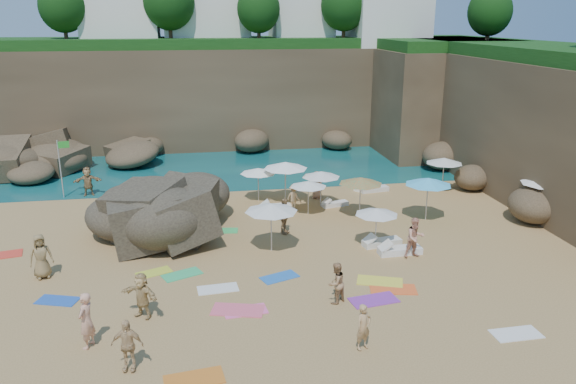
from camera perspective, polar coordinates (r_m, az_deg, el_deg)
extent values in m
plane|color=tan|center=(25.84, -3.29, -6.42)|extent=(120.00, 120.00, 0.00)
plane|color=#0C4751|center=(54.58, -6.84, 6.22)|extent=(120.00, 120.00, 0.00)
cube|color=brown|center=(49.15, -4.33, 9.80)|extent=(44.00, 8.00, 8.00)
cube|color=brown|center=(38.68, 24.48, 6.26)|extent=(8.00, 30.00, 8.00)
cube|color=brown|center=(48.11, 14.59, 9.13)|extent=(10.00, 12.00, 8.00)
cube|color=white|center=(49.84, -16.69, 17.04)|extent=(6.00, 5.00, 5.50)
cube|color=white|center=(50.56, -8.31, 18.12)|extent=(7.00, 6.00, 6.50)
cube|color=white|center=(50.43, 1.32, 17.44)|extent=(5.00, 5.00, 5.00)
cube|color=white|center=(50.31, 10.03, 17.76)|extent=(6.00, 6.00, 6.00)
sphere|color=#11380F|center=(48.48, -21.92, 17.09)|extent=(3.60, 3.60, 3.60)
sphere|color=#11380F|center=(47.57, -12.03, 18.42)|extent=(4.05, 4.05, 4.05)
sphere|color=#11380F|center=(46.85, -3.01, 18.09)|extent=(3.42, 3.42, 3.42)
sphere|color=#11380F|center=(48.18, 5.73, 18.39)|extent=(3.78, 3.78, 3.78)
sphere|color=#11380F|center=(44.99, 19.83, 16.87)|extent=(3.15, 3.15, 3.15)
cylinder|color=white|center=(56.22, -25.78, 8.06)|extent=(0.10, 0.10, 6.00)
cylinder|color=white|center=(55.83, -24.29, 8.20)|extent=(0.10, 0.10, 6.00)
cylinder|color=white|center=(55.47, -22.78, 8.33)|extent=(0.10, 0.10, 6.00)
cylinder|color=silver|center=(36.02, -22.11, 2.16)|extent=(0.07, 0.07, 3.53)
cube|color=green|center=(35.62, -21.84, 4.49)|extent=(0.61, 0.15, 0.40)
cylinder|color=silver|center=(32.10, 3.35, 0.23)|extent=(0.06, 0.06, 1.95)
cone|color=silver|center=(31.84, 3.38, 1.82)|extent=(2.18, 2.18, 0.33)
cylinder|color=silver|center=(33.05, -3.03, 0.68)|extent=(0.05, 0.05, 1.88)
cone|color=white|center=(32.80, -3.05, 2.17)|extent=(2.11, 2.11, 0.32)
cylinder|color=silver|center=(30.77, 2.07, -0.68)|extent=(0.05, 0.05, 1.78)
cone|color=silver|center=(30.52, 2.09, 0.84)|extent=(2.00, 2.00, 0.30)
cylinder|color=silver|center=(36.16, 15.48, 1.63)|extent=(0.06, 0.06, 2.01)
cone|color=silver|center=(35.92, 15.60, 3.10)|extent=(2.25, 2.25, 0.34)
cylinder|color=silver|center=(32.65, -0.26, 0.88)|extent=(0.07, 0.07, 2.30)
cone|color=white|center=(32.36, -0.27, 2.74)|extent=(2.58, 2.58, 0.39)
cylinder|color=silver|center=(30.48, 7.32, -0.66)|extent=(0.06, 0.06, 2.11)
cone|color=#E85429|center=(30.19, 7.39, 1.15)|extent=(2.37, 2.37, 0.36)
cylinder|color=silver|center=(32.90, 24.42, -0.68)|extent=(0.06, 0.06, 2.21)
cone|color=white|center=(32.61, 24.65, 1.08)|extent=(2.47, 2.47, 0.38)
cylinder|color=silver|center=(25.87, -1.70, -3.76)|extent=(0.06, 0.06, 2.18)
cone|color=silver|center=(25.52, -1.72, -1.59)|extent=(2.44, 2.44, 0.37)
cylinder|color=silver|center=(30.71, 13.93, -0.81)|extent=(0.06, 0.06, 2.20)
cone|color=#47BEF1|center=(30.41, 14.07, 1.06)|extent=(2.47, 2.47, 0.38)
cylinder|color=silver|center=(26.68, 8.91, -3.72)|extent=(0.05, 0.05, 1.81)
cone|color=silver|center=(26.39, 9.00, -1.97)|extent=(2.03, 2.03, 0.31)
cube|color=white|center=(31.72, -1.30, -1.54)|extent=(1.78, 0.66, 0.27)
cube|color=silver|center=(35.41, 8.72, 0.29)|extent=(1.90, 0.90, 0.28)
cube|color=white|center=(35.81, 7.76, 0.50)|extent=(1.58, 1.45, 0.25)
cube|color=white|center=(27.17, 9.51, -5.08)|extent=(1.94, 0.92, 0.29)
cube|color=white|center=(32.39, 4.79, -1.23)|extent=(1.64, 0.88, 0.24)
cube|color=white|center=(26.39, 11.28, -5.85)|extent=(2.01, 0.70, 0.31)
cube|color=blue|center=(23.61, -22.36, -10.16)|extent=(1.73, 1.23, 0.03)
cube|color=#E85A73|center=(21.32, -5.12, -11.86)|extent=(2.11, 1.43, 0.03)
cube|color=orange|center=(17.95, -9.52, -18.25)|extent=(1.88, 1.12, 0.03)
cube|color=#35B96F|center=(24.34, -10.72, -8.23)|extent=(1.82, 1.41, 0.03)
cube|color=#C8D638|center=(24.77, -13.45, -7.96)|extent=(1.62, 1.23, 0.03)
cube|color=white|center=(22.93, -7.14, -9.73)|extent=(1.67, 0.93, 0.03)
cube|color=purple|center=(22.16, 8.70, -10.80)|extent=(1.96, 1.19, 0.03)
cube|color=red|center=(28.88, -27.20, -5.75)|extent=(2.01, 1.29, 0.03)
cube|color=blue|center=(23.70, -0.87, -8.64)|extent=(1.74, 1.29, 0.03)
cube|color=pink|center=(21.25, -4.36, -11.95)|extent=(1.68, 0.98, 0.03)
cube|color=#FD6028|center=(23.11, 10.62, -9.67)|extent=(1.98, 1.27, 0.03)
cube|color=#37C25E|center=(28.80, -6.65, -3.92)|extent=(1.61, 0.95, 0.03)
cube|color=yellow|center=(23.64, 9.31, -8.95)|extent=(2.05, 1.51, 0.03)
cube|color=white|center=(21.32, 22.17, -13.20)|extent=(1.70, 0.88, 0.03)
imported|color=#AC8056|center=(21.50, 4.90, -9.20)|extent=(1.00, 0.95, 1.63)
imported|color=#DBB27C|center=(31.47, 0.63, -0.51)|extent=(0.93, 1.00, 1.50)
imported|color=#97744B|center=(27.96, -0.39, -2.47)|extent=(1.00, 1.14, 1.85)
imported|color=tan|center=(33.52, 2.95, 0.73)|extent=(0.91, 0.87, 1.67)
imported|color=#A27E51|center=(36.10, -19.68, 1.03)|extent=(1.70, 0.70, 1.78)
imported|color=#E2A080|center=(19.81, -19.83, -12.18)|extent=(0.69, 0.83, 1.95)
imported|color=tan|center=(18.66, -15.85, -16.49)|extent=(1.27, 1.84, 0.41)
imported|color=olive|center=(25.68, -23.62, -7.48)|extent=(1.55, 2.10, 0.50)
imported|color=tan|center=(21.38, -14.50, -11.67)|extent=(2.27, 2.29, 0.45)
imported|color=tan|center=(19.14, 7.60, -15.05)|extent=(1.19, 1.65, 0.37)
imported|color=tan|center=(26.06, 12.70, -5.79)|extent=(1.17, 1.97, 0.70)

